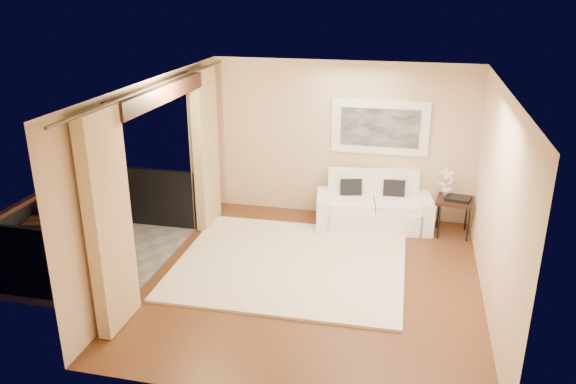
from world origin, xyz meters
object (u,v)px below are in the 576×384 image
(side_table, at_px, (455,203))
(orchid, at_px, (447,182))
(bistro_table, at_px, (56,221))
(balcony_chair_far, at_px, (96,207))
(balcony_chair_near, at_px, (79,226))
(ice_bucket, at_px, (48,207))
(sofa, at_px, (373,207))

(side_table, distance_m, orchid, 0.35)
(bistro_table, distance_m, balcony_chair_far, 0.86)
(balcony_chair_far, distance_m, balcony_chair_near, 0.55)
(bistro_table, xyz_separation_m, ice_bucket, (-0.14, 0.05, 0.18))
(side_table, relative_size, orchid, 1.29)
(ice_bucket, bearing_deg, balcony_chair_near, 40.80)
(side_table, height_order, balcony_chair_near, balcony_chair_near)
(sofa, height_order, balcony_chair_near, balcony_chair_near)
(ice_bucket, bearing_deg, balcony_chair_far, 72.82)
(sofa, bearing_deg, bistro_table, -158.44)
(sofa, bearing_deg, side_table, -12.70)
(balcony_chair_far, bearing_deg, balcony_chair_near, 106.03)
(side_table, height_order, ice_bucket, ice_bucket)
(sofa, bearing_deg, balcony_chair_near, -160.71)
(side_table, bearing_deg, orchid, 141.75)
(sofa, relative_size, side_table, 3.17)
(side_table, distance_m, balcony_chair_far, 5.70)
(balcony_chair_far, bearing_deg, sofa, -146.86)
(bistro_table, xyz_separation_m, balcony_chair_near, (0.15, 0.30, -0.19))
(balcony_chair_near, xyz_separation_m, ice_bucket, (-0.29, -0.25, 0.38))
(sofa, height_order, ice_bucket, ice_bucket)
(ice_bucket, bearing_deg, orchid, 23.98)
(bistro_table, bearing_deg, balcony_chair_far, 83.18)
(side_table, xyz_separation_m, ice_bucket, (-5.72, -2.37, 0.34))
(bistro_table, height_order, balcony_chair_near, balcony_chair_near)
(side_table, xyz_separation_m, orchid, (-0.14, 0.11, 0.30))
(balcony_chair_far, height_order, balcony_chair_near, balcony_chair_far)
(side_table, distance_m, bistro_table, 6.08)
(orchid, xyz_separation_m, bistro_table, (-5.44, -2.53, -0.14))
(balcony_chair_near, bearing_deg, sofa, 27.70)
(orchid, height_order, ice_bucket, orchid)
(balcony_chair_near, bearing_deg, bistro_table, -116.22)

